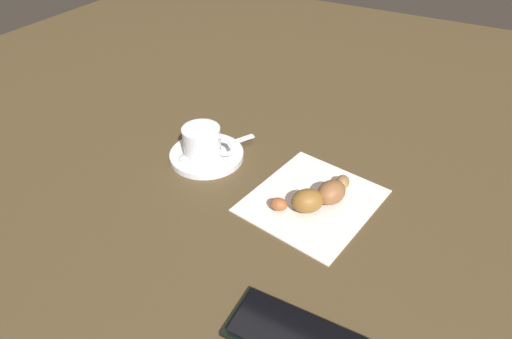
% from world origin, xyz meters
% --- Properties ---
extents(ground_plane, '(1.80, 1.80, 0.00)m').
position_xyz_m(ground_plane, '(0.00, 0.00, 0.00)').
color(ground_plane, '#473720').
extents(saucer, '(0.12, 0.12, 0.01)m').
position_xyz_m(saucer, '(-0.10, -0.00, 0.01)').
color(saucer, silver).
rests_on(saucer, ground).
extents(espresso_cup, '(0.09, 0.06, 0.05)m').
position_xyz_m(espresso_cup, '(-0.10, -0.01, 0.03)').
color(espresso_cup, silver).
rests_on(espresso_cup, saucer).
extents(teaspoon, '(0.08, 0.13, 0.01)m').
position_xyz_m(teaspoon, '(-0.10, -0.00, 0.01)').
color(teaspoon, silver).
rests_on(teaspoon, saucer).
extents(sugar_packet, '(0.05, 0.06, 0.01)m').
position_xyz_m(sugar_packet, '(-0.13, 0.02, 0.01)').
color(sugar_packet, beige).
rests_on(sugar_packet, saucer).
extents(napkin, '(0.19, 0.21, 0.00)m').
position_xyz_m(napkin, '(0.09, -0.01, 0.00)').
color(napkin, silver).
rests_on(napkin, ground).
extents(croissant, '(0.10, 0.12, 0.03)m').
position_xyz_m(croissant, '(0.10, -0.02, 0.02)').
color(croissant, brown).
rests_on(croissant, napkin).
extents(cell_phone, '(0.15, 0.07, 0.01)m').
position_xyz_m(cell_phone, '(0.17, -0.23, 0.00)').
color(cell_phone, black).
rests_on(cell_phone, ground).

